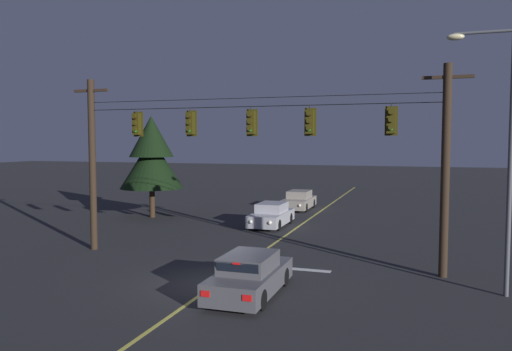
{
  "coord_description": "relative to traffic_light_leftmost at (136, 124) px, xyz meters",
  "views": [
    {
      "loc": [
        6.78,
        -16.04,
        5.05
      ],
      "look_at": [
        0.0,
        4.55,
        3.57
      ],
      "focal_mm": 34.97,
      "sensor_mm": 36.0,
      "label": 1
    }
  ],
  "objects": [
    {
      "name": "traffic_light_rightmost",
      "position": [
        11.02,
        0.0,
        0.0
      ],
      "size": [
        0.48,
        0.41,
        1.22
      ],
      "color": "black"
    },
    {
      "name": "traffic_light_leftmost",
      "position": [
        0.0,
        0.0,
        0.0
      ],
      "size": [
        0.48,
        0.41,
        1.22
      ],
      "color": "black"
    },
    {
      "name": "ground_plane",
      "position": [
        5.3,
        -3.53,
        -5.84
      ],
      "size": [
        180.0,
        180.0,
        0.0
      ],
      "primitive_type": "plane",
      "color": "#28282B"
    },
    {
      "name": "traffic_light_right_inner",
      "position": [
        7.88,
        0.0,
        0.0
      ],
      "size": [
        0.48,
        0.41,
        1.22
      ],
      "color": "black"
    },
    {
      "name": "signal_span_assembly",
      "position": [
        5.3,
        0.02,
        -1.74
      ],
      "size": [
        17.17,
        0.32,
        7.9
      ],
      "color": "#2D2116",
      "rests_on": "ground"
    },
    {
      "name": "stop_bar_paint",
      "position": [
        7.2,
        -0.58,
        -5.84
      ],
      "size": [
        3.4,
        0.36,
        0.01
      ],
      "primitive_type": "cube",
      "color": "silver",
      "rests_on": "ground"
    },
    {
      "name": "tree_verge_near",
      "position": [
        -4.85,
        9.65,
        -1.72
      ],
      "size": [
        4.18,
        4.18,
        6.76
      ],
      "color": "#332316",
      "rests_on": "ground"
    },
    {
      "name": "traffic_light_centre",
      "position": [
        5.41,
        0.0,
        0.0
      ],
      "size": [
        0.48,
        0.41,
        1.22
      ],
      "color": "black"
    },
    {
      "name": "lane_centre_stripe",
      "position": [
        5.3,
        6.02,
        -5.84
      ],
      "size": [
        0.14,
        60.0,
        0.01
      ],
      "primitive_type": "cube",
      "color": "#D1C64C",
      "rests_on": "ground"
    },
    {
      "name": "car_oncoming_trailing",
      "position": [
        3.56,
        16.6,
        -5.2
      ],
      "size": [
        1.8,
        4.42,
        1.39
      ],
      "color": "gray",
      "rests_on": "ground"
    },
    {
      "name": "car_waiting_near_lane",
      "position": [
        6.85,
        -4.34,
        -5.2
      ],
      "size": [
        1.8,
        4.33,
        1.39
      ],
      "color": "#4C4C51",
      "rests_on": "ground"
    },
    {
      "name": "street_lamp_corner",
      "position": [
        14.56,
        -1.83,
        -0.68
      ],
      "size": [
        2.11,
        0.3,
        8.68
      ],
      "color": "#4C4F54",
      "rests_on": "ground"
    },
    {
      "name": "car_oncoming_lead",
      "position": [
        3.71,
        8.79,
        -5.2
      ],
      "size": [
        1.8,
        4.42,
        1.39
      ],
      "color": "#A5A5AD",
      "rests_on": "ground"
    },
    {
      "name": "traffic_light_left_inner",
      "position": [
        2.64,
        0.0,
        0.0
      ],
      "size": [
        0.48,
        0.41,
        1.22
      ],
      "color": "black"
    }
  ]
}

